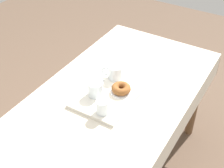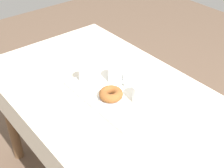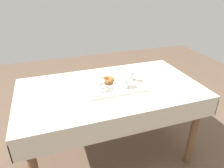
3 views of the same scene
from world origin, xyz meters
TOP-DOWN VIEW (x-y plane):
  - dining_table at (0.00, 0.00)m, footprint 1.52×0.85m
  - serving_tray at (-0.02, 0.02)m, footprint 0.47×0.31m
  - tea_mug_left at (-0.09, 0.07)m, footprint 0.13×0.09m
  - tea_mug_right at (0.11, 0.06)m, footprint 0.09×0.13m
  - water_glass_near at (-0.20, -0.04)m, footprint 0.07×0.07m
  - donut_plate_left at (0.01, -0.04)m, footprint 0.12×0.12m
  - sugar_donut_left at (0.01, -0.04)m, footprint 0.11×0.11m

SIDE VIEW (x-z plane):
  - dining_table at x=0.00m, z-range 0.28..1.04m
  - serving_tray at x=-0.02m, z-range 0.76..0.78m
  - donut_plate_left at x=0.01m, z-range 0.78..0.79m
  - sugar_donut_left at x=0.01m, z-range 0.79..0.83m
  - water_glass_near at x=-0.20m, z-range 0.78..0.86m
  - tea_mug_left at x=-0.09m, z-range 0.78..0.86m
  - tea_mug_right at x=0.11m, z-range 0.78..0.86m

